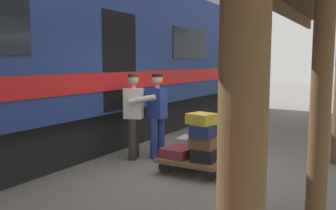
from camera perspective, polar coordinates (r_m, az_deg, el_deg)
The scene contains 15 objects.
ground_plane at distance 6.76m, azimuth 7.31°, elevation -9.88°, with size 60.00×60.00×0.00m, color slate.
train_car at distance 8.54m, azimuth -15.65°, elevation 7.37°, with size 3.03×18.58×4.00m.
luggage_cart at distance 6.79m, azimuth 5.71°, elevation -7.72°, with size 1.11×1.77×0.28m.
suitcase_burgundy_valise at distance 6.44m, azimuth 1.90°, elevation -7.35°, with size 0.48×0.61×0.16m, color maroon.
suitcase_black_hardshell at distance 6.23m, azimuth 5.98°, elevation -7.68°, with size 0.37×0.56×0.20m, color black.
suitcase_cream_canvas at distance 6.67m, azimuth 7.69°, elevation -6.90°, with size 0.38×0.57×0.17m, color beige.
suitcase_teal_softside at distance 7.10m, azimuth 9.18°, elevation -5.82°, with size 0.38×0.60×0.23m, color #1E666B.
suitcase_gray_aluminum at distance 6.86m, azimuth 3.82°, elevation -6.13°, with size 0.48×0.46×0.25m, color #9EA0A5.
suitcase_maroon_trunk at distance 7.29m, azimuth 5.51°, elevation -5.40°, with size 0.43×0.54×0.24m, color maroon.
suitcase_brown_leather at distance 6.16m, azimuth 5.61°, elevation -5.99°, with size 0.41×0.36×0.18m, color brown.
suitcase_navy_fabric at distance 6.15m, azimuth 5.64°, elevation -4.06°, with size 0.34×0.54×0.23m, color navy.
suitcase_yellow_case at distance 6.13m, azimuth 5.41°, elevation -2.18°, with size 0.43×0.40×0.18m, color gold.
suitcase_orange_carryall at distance 7.09m, azimuth 9.03°, elevation -3.91°, with size 0.41×0.41×0.24m, color #CC6B23.
porter_in_overalls at distance 7.27m, azimuth -1.82°, elevation -1.20°, with size 0.72×0.52×1.70m.
porter_by_door at distance 7.21m, azimuth -5.31°, elevation -1.29°, with size 0.73×0.57×1.70m.
Camera 1 is at (-2.46, 6.00, 1.92)m, focal length 38.63 mm.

